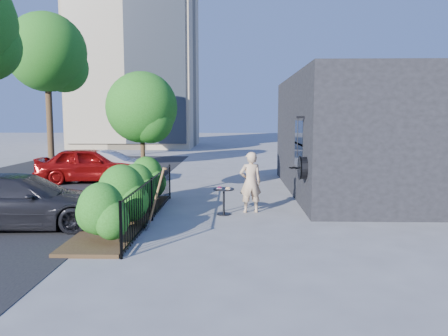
{
  "coord_description": "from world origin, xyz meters",
  "views": [
    {
      "loc": [
        0.6,
        -10.74,
        2.61
      ],
      "look_at": [
        0.28,
        1.25,
        1.2
      ],
      "focal_mm": 35.0,
      "sensor_mm": 36.0,
      "label": 1
    }
  ],
  "objects_px": {
    "street_tree_far": "(48,57)",
    "car_silver": "(108,166)",
    "patio_tree": "(144,112)",
    "woman": "(250,182)",
    "cafe_table": "(224,197)",
    "shovel": "(155,202)",
    "car_darkgrey": "(22,201)",
    "car_red": "(90,165)"
  },
  "relations": [
    {
      "from": "cafe_table",
      "to": "car_red",
      "type": "distance_m",
      "value": 7.9
    },
    {
      "from": "street_tree_far",
      "to": "car_red",
      "type": "bearing_deg",
      "value": -57.82
    },
    {
      "from": "patio_tree",
      "to": "street_tree_far",
      "type": "distance_m",
      "value": 13.95
    },
    {
      "from": "woman",
      "to": "car_silver",
      "type": "distance_m",
      "value": 8.02
    },
    {
      "from": "car_silver",
      "to": "street_tree_far",
      "type": "bearing_deg",
      "value": 34.18
    },
    {
      "from": "street_tree_far",
      "to": "car_red",
      "type": "xyz_separation_m",
      "value": [
        4.74,
        -7.54,
        -5.21
      ]
    },
    {
      "from": "car_red",
      "to": "street_tree_far",
      "type": "bearing_deg",
      "value": 25.82
    },
    {
      "from": "cafe_table",
      "to": "woman",
      "type": "bearing_deg",
      "value": 23.13
    },
    {
      "from": "shovel",
      "to": "car_red",
      "type": "relative_size",
      "value": 0.36
    },
    {
      "from": "street_tree_far",
      "to": "car_red",
      "type": "height_order",
      "value": "street_tree_far"
    },
    {
      "from": "car_red",
      "to": "cafe_table",
      "type": "bearing_deg",
      "value": -142.36
    },
    {
      "from": "patio_tree",
      "to": "shovel",
      "type": "height_order",
      "value": "patio_tree"
    },
    {
      "from": "woman",
      "to": "street_tree_far",
      "type": "bearing_deg",
      "value": -60.21
    },
    {
      "from": "street_tree_far",
      "to": "car_silver",
      "type": "height_order",
      "value": "street_tree_far"
    },
    {
      "from": "woman",
      "to": "cafe_table",
      "type": "bearing_deg",
      "value": 12.62
    },
    {
      "from": "cafe_table",
      "to": "shovel",
      "type": "distance_m",
      "value": 2.25
    },
    {
      "from": "shovel",
      "to": "woman",
      "type": "bearing_deg",
      "value": 40.25
    },
    {
      "from": "patio_tree",
      "to": "car_red",
      "type": "height_order",
      "value": "patio_tree"
    },
    {
      "from": "cafe_table",
      "to": "car_silver",
      "type": "relative_size",
      "value": 0.2
    },
    {
      "from": "woman",
      "to": "car_darkgrey",
      "type": "xyz_separation_m",
      "value": [
        -5.47,
        -1.77,
        -0.2
      ]
    },
    {
      "from": "car_silver",
      "to": "car_darkgrey",
      "type": "height_order",
      "value": "car_darkgrey"
    },
    {
      "from": "patio_tree",
      "to": "woman",
      "type": "xyz_separation_m",
      "value": [
        3.25,
        -1.71,
        -1.93
      ]
    },
    {
      "from": "cafe_table",
      "to": "shovel",
      "type": "height_order",
      "value": "shovel"
    },
    {
      "from": "car_red",
      "to": "car_silver",
      "type": "bearing_deg",
      "value": -65.82
    },
    {
      "from": "patio_tree",
      "to": "woman",
      "type": "distance_m",
      "value": 4.15
    },
    {
      "from": "woman",
      "to": "car_darkgrey",
      "type": "bearing_deg",
      "value": 7.43
    },
    {
      "from": "cafe_table",
      "to": "woman",
      "type": "relative_size",
      "value": 0.45
    },
    {
      "from": "shovel",
      "to": "car_red",
      "type": "height_order",
      "value": "shovel"
    },
    {
      "from": "woman",
      "to": "patio_tree",
      "type": "bearing_deg",
      "value": -38.3
    },
    {
      "from": "street_tree_far",
      "to": "cafe_table",
      "type": "height_order",
      "value": "street_tree_far"
    },
    {
      "from": "street_tree_far",
      "to": "car_silver",
      "type": "xyz_separation_m",
      "value": [
        5.34,
        -7.19,
        -5.29
      ]
    },
    {
      "from": "woman",
      "to": "car_silver",
      "type": "bearing_deg",
      "value": -56.09
    },
    {
      "from": "patio_tree",
      "to": "woman",
      "type": "bearing_deg",
      "value": -27.8
    },
    {
      "from": "woman",
      "to": "shovel",
      "type": "xyz_separation_m",
      "value": [
        -2.27,
        -1.92,
        -0.18
      ]
    },
    {
      "from": "street_tree_far",
      "to": "car_darkgrey",
      "type": "xyz_separation_m",
      "value": [
        5.48,
        -14.68,
        -5.29
      ]
    },
    {
      "from": "car_red",
      "to": "shovel",
      "type": "bearing_deg",
      "value": -158.03
    },
    {
      "from": "car_red",
      "to": "car_darkgrey",
      "type": "bearing_deg",
      "value": 179.51
    },
    {
      "from": "cafe_table",
      "to": "woman",
      "type": "xyz_separation_m",
      "value": [
        0.72,
        0.31,
        0.35
      ]
    },
    {
      "from": "cafe_table",
      "to": "woman",
      "type": "distance_m",
      "value": 0.85
    },
    {
      "from": "shovel",
      "to": "car_silver",
      "type": "bearing_deg",
      "value": 113.58
    },
    {
      "from": "car_silver",
      "to": "car_darkgrey",
      "type": "xyz_separation_m",
      "value": [
        0.14,
        -7.49,
        0.01
      ]
    },
    {
      "from": "shovel",
      "to": "car_darkgrey",
      "type": "bearing_deg",
      "value": 177.28
    }
  ]
}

